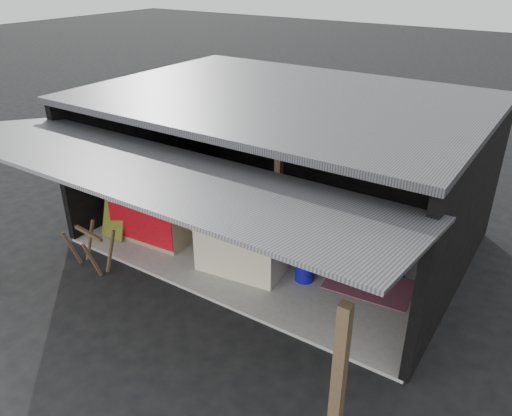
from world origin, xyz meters
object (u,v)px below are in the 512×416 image
Objects in this scene: white_crate at (272,222)px; neighbor_stall at (152,217)px; banana_table at (243,247)px; sawhorse at (91,245)px; water_barrel at (305,268)px; plastic_chair at (399,242)px.

white_crate is 2.44m from neighbor_stall.
white_crate reaches higher than banana_table.
white_crate is 1.19× the size of sawhorse.
neighbor_stall is (-2.14, -1.17, 0.02)m from white_crate.
water_barrel is (1.14, 0.28, -0.20)m from banana_table.
plastic_chair is (2.41, 0.51, 0.09)m from white_crate.
water_barrel is 1.81m from plastic_chair.
plastic_chair reaches higher than white_crate.
banana_table is at bearing -166.20° from water_barrel.
plastic_chair is (4.55, 1.68, 0.07)m from neighbor_stall.
white_crate reaches higher than sawhorse.
water_barrel is 0.52× the size of plastic_chair.
banana_table is 1.80× the size of plastic_chair.
white_crate reaches higher than water_barrel.
banana_table is 1.19m from water_barrel.
sawhorse is at bearing -137.56° from white_crate.
plastic_chair reaches higher than banana_table.
neighbor_stall is 4.85m from plastic_chair.
banana_table reaches higher than water_barrel.
white_crate is at bearing 53.21° from sawhorse.
sawhorse is (-2.36, -2.56, -0.04)m from white_crate.
neighbor_stall is 1.73× the size of plastic_chair.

